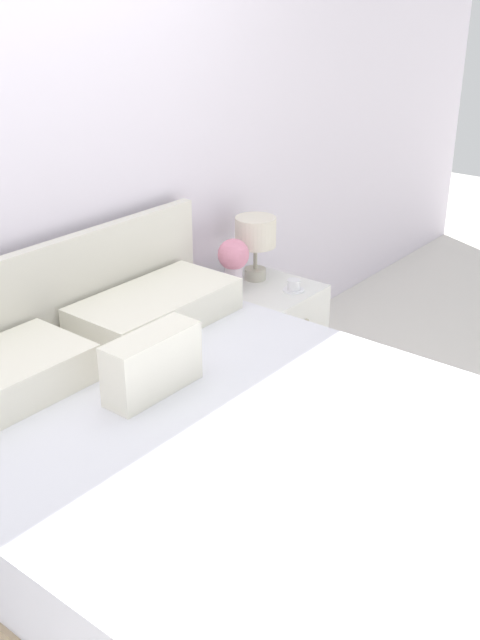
{
  "coord_description": "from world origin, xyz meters",
  "views": [
    {
      "loc": [
        -1.59,
        -2.3,
        1.93
      ],
      "look_at": [
        0.59,
        -0.55,
        0.64
      ],
      "focal_mm": 42.0,
      "sensor_mm": 36.0,
      "label": 1
    }
  ],
  "objects_px": {
    "bed": "(221,489)",
    "flower_vase": "(234,260)",
    "teacup": "(294,286)",
    "nightstand": "(266,334)",
    "table_lamp": "(255,236)"
  },
  "relations": [
    {
      "from": "bed",
      "to": "teacup",
      "type": "height_order",
      "value": "bed"
    },
    {
      "from": "bed",
      "to": "table_lamp",
      "type": "xyz_separation_m",
      "value": [
        1.23,
        0.8,
        0.43
      ]
    },
    {
      "from": "flower_vase",
      "to": "teacup",
      "type": "distance_m",
      "value": 0.33
    },
    {
      "from": "bed",
      "to": "nightstand",
      "type": "height_order",
      "value": "bed"
    },
    {
      "from": "bed",
      "to": "flower_vase",
      "type": "xyz_separation_m",
      "value": [
        1.02,
        0.77,
        0.37
      ]
    },
    {
      "from": "teacup",
      "to": "flower_vase",
      "type": "bearing_deg",
      "value": 134.23
    },
    {
      "from": "bed",
      "to": "teacup",
      "type": "relative_size",
      "value": 19.02
    },
    {
      "from": "flower_vase",
      "to": "teacup",
      "type": "relative_size",
      "value": 2.6
    },
    {
      "from": "bed",
      "to": "teacup",
      "type": "distance_m",
      "value": 1.37
    },
    {
      "from": "teacup",
      "to": "nightstand",
      "type": "bearing_deg",
      "value": 111.43
    },
    {
      "from": "bed",
      "to": "teacup",
      "type": "bearing_deg",
      "value": 24.58
    },
    {
      "from": "nightstand",
      "to": "teacup",
      "type": "relative_size",
      "value": 4.85
    },
    {
      "from": "nightstand",
      "to": "teacup",
      "type": "height_order",
      "value": "teacup"
    },
    {
      "from": "bed",
      "to": "flower_vase",
      "type": "distance_m",
      "value": 1.33
    },
    {
      "from": "bed",
      "to": "table_lamp",
      "type": "relative_size",
      "value": 6.19
    }
  ]
}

